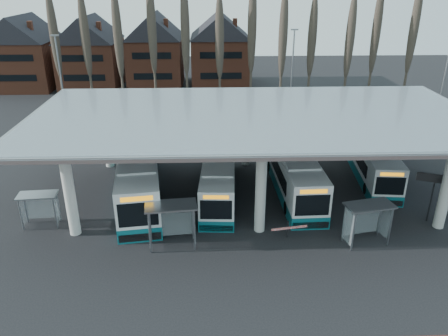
{
  "coord_description": "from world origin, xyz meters",
  "views": [
    {
      "loc": [
        -3.17,
        -22.09,
        15.41
      ],
      "look_at": [
        -2.17,
        7.0,
        2.51
      ],
      "focal_mm": 35.0,
      "sensor_mm": 36.0,
      "label": 1
    }
  ],
  "objects_px": {
    "bus_3": "(371,159)",
    "shelter_0": "(39,202)",
    "bus_1": "(219,177)",
    "shelter_1": "(171,215)",
    "shelter_2": "(367,214)",
    "bus_2": "(293,171)",
    "bus_0": "(139,175)"
  },
  "relations": [
    {
      "from": "bus_2",
      "to": "shelter_2",
      "type": "xyz_separation_m",
      "value": [
        3.23,
        -7.51,
        0.4
      ]
    },
    {
      "from": "bus_2",
      "to": "shelter_2",
      "type": "relative_size",
      "value": 3.81
    },
    {
      "from": "shelter_1",
      "to": "shelter_2",
      "type": "distance_m",
      "value": 12.0
    },
    {
      "from": "bus_1",
      "to": "shelter_2",
      "type": "height_order",
      "value": "bus_1"
    },
    {
      "from": "bus_2",
      "to": "shelter_0",
      "type": "xyz_separation_m",
      "value": [
        -17.7,
        -4.72,
        0.12
      ]
    },
    {
      "from": "bus_1",
      "to": "bus_2",
      "type": "relative_size",
      "value": 0.92
    },
    {
      "from": "shelter_1",
      "to": "shelter_2",
      "type": "bearing_deg",
      "value": -6.57
    },
    {
      "from": "shelter_0",
      "to": "shelter_2",
      "type": "xyz_separation_m",
      "value": [
        20.92,
        -2.8,
        0.28
      ]
    },
    {
      "from": "bus_0",
      "to": "shelter_2",
      "type": "bearing_deg",
      "value": -32.53
    },
    {
      "from": "shelter_1",
      "to": "bus_1",
      "type": "bearing_deg",
      "value": 59.69
    },
    {
      "from": "shelter_0",
      "to": "shelter_2",
      "type": "height_order",
      "value": "shelter_2"
    },
    {
      "from": "bus_1",
      "to": "shelter_0",
      "type": "distance_m",
      "value": 12.66
    },
    {
      "from": "bus_1",
      "to": "shelter_0",
      "type": "relative_size",
      "value": 4.26
    },
    {
      "from": "bus_0",
      "to": "shelter_1",
      "type": "xyz_separation_m",
      "value": [
        2.94,
        -6.77,
        0.37
      ]
    },
    {
      "from": "bus_0",
      "to": "bus_2",
      "type": "xyz_separation_m",
      "value": [
        11.71,
        0.62,
        -0.14
      ]
    },
    {
      "from": "shelter_2",
      "to": "shelter_1",
      "type": "bearing_deg",
      "value": 166.97
    },
    {
      "from": "shelter_1",
      "to": "shelter_2",
      "type": "xyz_separation_m",
      "value": [
        12.0,
        -0.12,
        -0.11
      ]
    },
    {
      "from": "bus_3",
      "to": "shelter_0",
      "type": "relative_size",
      "value": 4.29
    },
    {
      "from": "bus_2",
      "to": "shelter_1",
      "type": "bearing_deg",
      "value": -141.6
    },
    {
      "from": "bus_0",
      "to": "shelter_2",
      "type": "distance_m",
      "value": 16.46
    },
    {
      "from": "shelter_2",
      "to": "bus_0",
      "type": "bearing_deg",
      "value": 142.79
    },
    {
      "from": "shelter_1",
      "to": "shelter_0",
      "type": "bearing_deg",
      "value": 157.36
    },
    {
      "from": "bus_1",
      "to": "shelter_1",
      "type": "bearing_deg",
      "value": -111.05
    },
    {
      "from": "bus_1",
      "to": "shelter_0",
      "type": "height_order",
      "value": "bus_1"
    },
    {
      "from": "bus_0",
      "to": "bus_1",
      "type": "bearing_deg",
      "value": -7.84
    },
    {
      "from": "bus_2",
      "to": "shelter_1",
      "type": "distance_m",
      "value": 11.49
    },
    {
      "from": "bus_0",
      "to": "bus_3",
      "type": "distance_m",
      "value": 18.89
    },
    {
      "from": "bus_1",
      "to": "shelter_2",
      "type": "distance_m",
      "value": 11.3
    },
    {
      "from": "bus_3",
      "to": "bus_2",
      "type": "bearing_deg",
      "value": -155.48
    },
    {
      "from": "shelter_1",
      "to": "shelter_2",
      "type": "relative_size",
      "value": 1.02
    },
    {
      "from": "shelter_0",
      "to": "bus_3",
      "type": "bearing_deg",
      "value": 11.37
    },
    {
      "from": "bus_0",
      "to": "bus_2",
      "type": "height_order",
      "value": "bus_0"
    }
  ]
}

